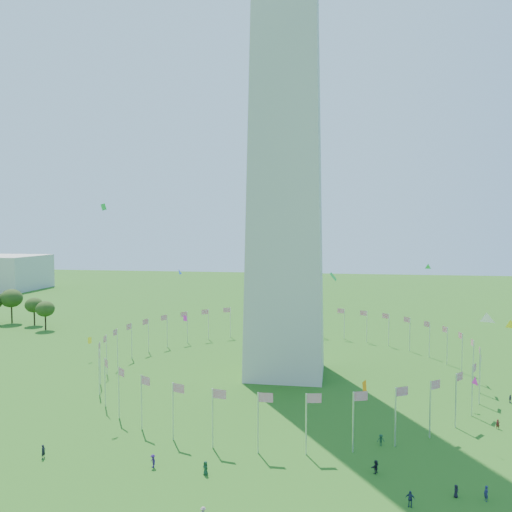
# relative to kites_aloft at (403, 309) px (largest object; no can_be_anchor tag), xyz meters

# --- Properties ---
(ground) EXTENTS (600.00, 600.00, 0.00)m
(ground) POSITION_rel_kites_aloft_xyz_m (-22.07, -24.81, -19.30)
(ground) COLOR #205413
(ground) RESTS_ON ground
(flag_ring) EXTENTS (80.24, 80.24, 9.00)m
(flag_ring) POSITION_rel_kites_aloft_xyz_m (-22.07, 25.19, -14.80)
(flag_ring) COLOR silver
(flag_ring) RESTS_ON ground
(crowd) EXTENTS (82.00, 51.77, 1.95)m
(crowd) POSITION_rel_kites_aloft_xyz_m (-10.23, -23.63, -18.44)
(crowd) COLOR #5A1514
(crowd) RESTS_ON ground
(kites_aloft) EXTENTS (101.95, 56.95, 36.79)m
(kites_aloft) POSITION_rel_kites_aloft_xyz_m (0.00, 0.00, 0.00)
(kites_aloft) COLOR white
(kites_aloft) RESTS_ON ground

